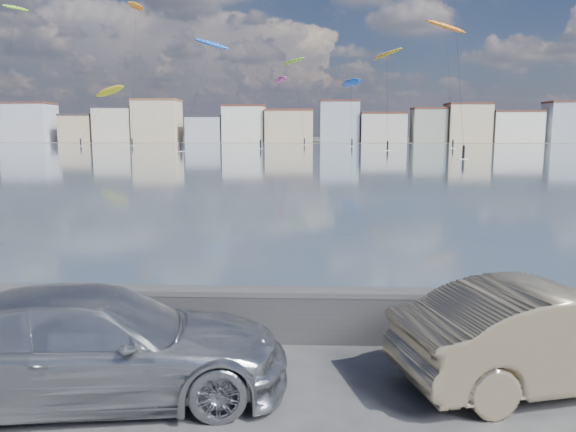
{
  "coord_description": "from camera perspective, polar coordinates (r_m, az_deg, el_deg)",
  "views": [
    {
      "loc": [
        1.47,
        -7.4,
        3.94
      ],
      "look_at": [
        1.0,
        4.0,
        2.2
      ],
      "focal_mm": 35.0,
      "sensor_mm": 36.0,
      "label": 1
    }
  ],
  "objects": [
    {
      "name": "kitesurfer_10",
      "position": [
        166.58,
        0.61,
        15.34
      ],
      "size": [
        7.87,
        15.12,
        24.97
      ],
      "color": "#8CD826",
      "rests_on": "ground"
    },
    {
      "name": "kitesurfer_8",
      "position": [
        137.9,
        -0.78,
        13.58
      ],
      "size": [
        6.76,
        18.15,
        16.77
      ],
      "color": "#E5338C",
      "rests_on": "ground"
    },
    {
      "name": "kitesurfer_11",
      "position": [
        178.22,
        -25.93,
        18.33
      ],
      "size": [
        6.82,
        13.4,
        37.88
      ],
      "color": "#8CD826",
      "rests_on": "ground"
    },
    {
      "name": "kitesurfer_9",
      "position": [
        143.02,
        15.77,
        17.95
      ],
      "size": [
        11.26,
        12.14,
        30.1
      ],
      "color": "orange",
      "rests_on": "ground"
    },
    {
      "name": "far_shore_strip",
      "position": [
        207.44,
        1.96,
        7.57
      ],
      "size": [
        500.0,
        60.0,
        0.0
      ],
      "primitive_type": "cube",
      "color": "#4C473D",
      "rests_on": "ground"
    },
    {
      "name": "ground",
      "position": [
        8.51,
        -8.31,
        -19.0
      ],
      "size": [
        700.0,
        700.0,
        0.0
      ],
      "primitive_type": "plane",
      "color": "#333335",
      "rests_on": "ground"
    },
    {
      "name": "kitesurfer_5",
      "position": [
        152.9,
        6.44,
        13.23
      ],
      "size": [
        6.47,
        15.82,
        17.9
      ],
      "color": "blue",
      "rests_on": "ground"
    },
    {
      "name": "bay_water",
      "position": [
        98.99,
        1.51,
        6.38
      ],
      "size": [
        500.0,
        177.0,
        0.0
      ],
      "primitive_type": "cube",
      "color": "#2F414E",
      "rests_on": "ground"
    },
    {
      "name": "kitesurfer_15",
      "position": [
        165.85,
        -17.69,
        11.95
      ],
      "size": [
        9.9,
        15.39,
        17.1
      ],
      "color": "yellow",
      "rests_on": "ground"
    },
    {
      "name": "far_buildings",
      "position": [
        193.41,
        2.34,
        9.27
      ],
      "size": [
        240.79,
        13.26,
        14.6
      ],
      "color": "beige",
      "rests_on": "ground"
    },
    {
      "name": "car_champagne",
      "position": [
        9.76,
        25.36,
        -10.88
      ],
      "size": [
        5.2,
        2.94,
        1.62
      ],
      "primitive_type": "imported",
      "rotation": [
        0.0,
        0.0,
        1.83
      ],
      "color": "tan",
      "rests_on": "ground"
    },
    {
      "name": "seawall",
      "position": [
        10.74,
        -5.7,
        -9.59
      ],
      "size": [
        400.0,
        0.36,
        1.08
      ],
      "color": "#28282B",
      "rests_on": "ground"
    },
    {
      "name": "kitesurfer_3",
      "position": [
        169.45,
        -15.19,
        19.62
      ],
      "size": [
        4.33,
        17.21,
        38.95
      ],
      "color": "orange",
      "rests_on": "ground"
    },
    {
      "name": "kitesurfer_4",
      "position": [
        123.59,
        -7.8,
        16.77
      ],
      "size": [
        8.88,
        15.56,
        23.72
      ],
      "color": "blue",
      "rests_on": "ground"
    },
    {
      "name": "kitesurfer_2",
      "position": [
        129.89,
        10.05,
        15.75
      ],
      "size": [
        7.32,
        18.6,
        22.12
      ],
      "color": "#BF8C19",
      "rests_on": "ground"
    },
    {
      "name": "car_silver",
      "position": [
        8.94,
        -18.82,
        -12.25
      ],
      "size": [
        5.92,
        3.17,
        1.63
      ],
      "primitive_type": "imported",
      "rotation": [
        0.0,
        0.0,
        1.73
      ],
      "color": "#AEAFB5",
      "rests_on": "ground"
    }
  ]
}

